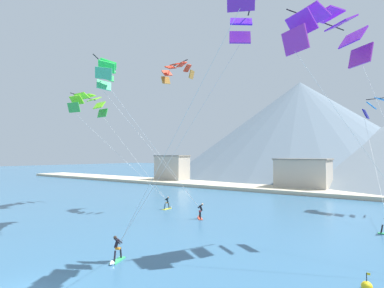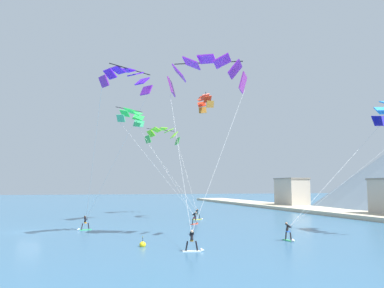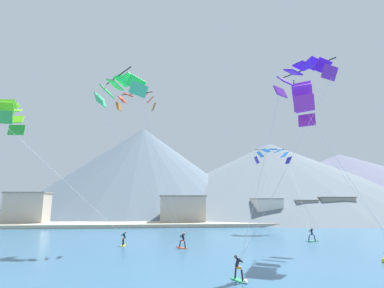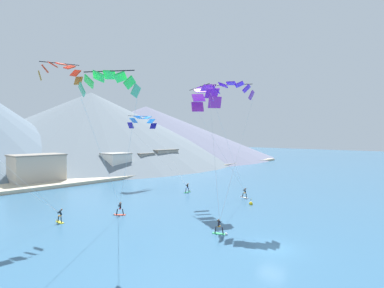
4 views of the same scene
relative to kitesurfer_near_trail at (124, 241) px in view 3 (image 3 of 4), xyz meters
name	(u,v)px [view 3 (image 3 of 4)]	position (x,y,z in m)	size (l,w,h in m)	color
kitesurfer_near_trail	(124,241)	(0.00, 0.00, 0.00)	(0.62, 1.74, 1.74)	yellow
kitesurfer_mid_center	(313,237)	(24.43, 1.62, 0.05)	(1.76, 0.61, 1.82)	#33B266
kitesurfer_far_left	(240,273)	(9.88, -17.13, 0.00)	(0.97, 1.77, 1.74)	#33B266
kitesurfer_far_right	(181,243)	(6.78, -2.47, 0.04)	(1.45, 1.57, 1.80)	#E54C33
parafoil_kite_near_lead	(303,100)	(20.98, -5.38, 16.43)	(8.95, 8.04, 17.07)	purple
parafoil_kite_near_trail	(10,114)	(-13.00, -3.16, 14.50)	(14.82, 6.92, 14.95)	green
parafoil_kite_mid_center	(273,154)	(24.52, 15.25, 13.17)	(6.69, 14.50, 13.41)	#191696
parafoil_kite_far_left	(303,74)	(17.21, -13.17, 16.12)	(9.39, 6.70, 16.31)	purple
parafoil_kite_far_right	(121,88)	(0.55, -10.60, 15.22)	(8.92, 10.42, 15.48)	#46BD80
parafoil_kite_distant_high_outer	(136,99)	(0.77, 0.85, 18.12)	(5.42, 2.02, 2.53)	#BA7B2B
shoreline_strip	(189,224)	(10.01, 28.47, -0.17)	(180.00, 10.00, 0.70)	beige
shore_building_harbour_front	(267,211)	(28.66, 32.08, 2.43)	(6.25, 6.34, 5.88)	silver
shore_building_promenade_mid	(182,210)	(8.82, 31.72, 2.73)	(10.37, 6.91, 6.48)	#B7AD9E
shore_building_quay_east	(27,209)	(-24.83, 31.14, 3.07)	(8.64, 5.18, 7.16)	#B7AD9E
shore_building_quay_west	(305,212)	(37.93, 32.04, 2.25)	(5.24, 4.30, 5.51)	#A89E8E
shore_building_old_town	(335,210)	(45.70, 32.61, 2.61)	(8.54, 5.32, 6.23)	#A89E8E
mountain_peak_west_ridge	(142,171)	(-3.86, 76.36, 15.92)	(90.37, 90.37, 32.87)	slate
mountain_peak_central_summit	(271,178)	(46.54, 77.77, 13.49)	(117.66, 117.66, 28.02)	slate
mountain_peak_east_shoulder	(342,184)	(79.76, 84.00, 12.03)	(125.88, 125.88, 25.10)	slate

